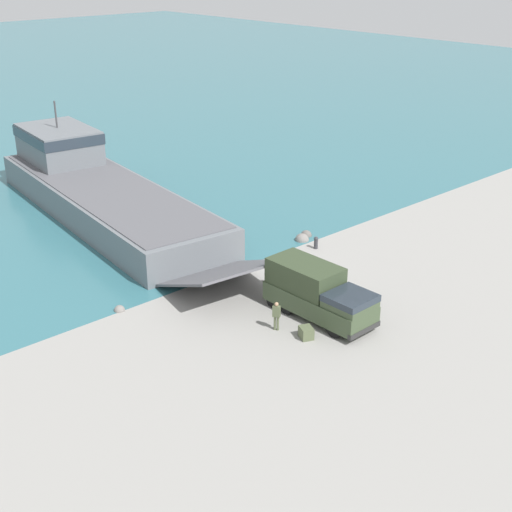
# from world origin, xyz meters

# --- Properties ---
(ground_plane) EXTENTS (240.00, 240.00, 0.00)m
(ground_plane) POSITION_xyz_m (0.00, 0.00, 0.00)
(ground_plane) COLOR gray
(landing_craft) EXTENTS (10.91, 35.05, 7.98)m
(landing_craft) POSITION_xyz_m (-2.47, 20.91, 1.98)
(landing_craft) COLOR slate
(landing_craft) RESTS_ON ground_plane
(military_truck) EXTENTS (2.71, 7.21, 3.15)m
(military_truck) POSITION_xyz_m (-2.49, -4.76, 1.58)
(military_truck) COLOR #3D4C33
(military_truck) RESTS_ON ground_plane
(soldier_on_ramp) EXTENTS (0.42, 0.50, 1.80)m
(soldier_on_ramp) POSITION_xyz_m (-5.49, -4.32, 1.05)
(soldier_on_ramp) COLOR #566042
(soldier_on_ramp) RESTS_ON ground_plane
(mooring_bollard) EXTENTS (0.33, 0.33, 0.94)m
(mooring_bollard) POSITION_xyz_m (5.11, 2.58, 0.51)
(mooring_bollard) COLOR #333338
(mooring_bollard) RESTS_ON ground_plane
(cargo_crate) EXTENTS (0.96, 1.04, 0.69)m
(cargo_crate) POSITION_xyz_m (-4.87, -6.15, 0.34)
(cargo_crate) COLOR #566042
(cargo_crate) RESTS_ON ground_plane
(shoreline_rock_a) EXTENTS (1.08, 1.08, 1.08)m
(shoreline_rock_a) POSITION_xyz_m (5.48, 4.38, 0.00)
(shoreline_rock_a) COLOR gray
(shoreline_rock_a) RESTS_ON ground_plane
(shoreline_rock_b) EXTENTS (0.88, 0.88, 0.88)m
(shoreline_rock_b) POSITION_xyz_m (6.39, 4.81, 0.00)
(shoreline_rock_b) COLOR #66605B
(shoreline_rock_b) RESTS_ON ground_plane
(shoreline_rock_c) EXTENTS (0.69, 0.69, 0.69)m
(shoreline_rock_c) POSITION_xyz_m (-11.01, 3.88, 0.00)
(shoreline_rock_c) COLOR gray
(shoreline_rock_c) RESTS_ON ground_plane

